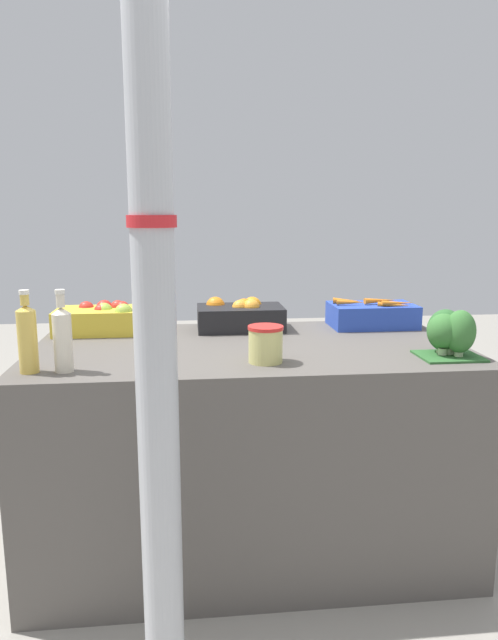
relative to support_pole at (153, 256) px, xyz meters
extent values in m
plane|color=gray|center=(0.32, 0.75, -1.26)|extent=(10.00, 10.00, 0.00)
cube|color=#56514C|center=(0.32, 0.75, -0.84)|extent=(1.68, 0.90, 0.85)
cylinder|color=#B7BABF|center=(0.00, 0.00, 0.00)|extent=(0.11, 0.11, 2.53)
cylinder|color=red|center=(0.00, 0.00, 0.09)|extent=(0.12, 0.12, 0.03)
cube|color=gold|center=(-0.30, 1.06, -0.36)|extent=(0.38, 0.24, 0.10)
sphere|color=red|center=(-0.29, 1.05, -0.32)|extent=(0.06, 0.06, 0.06)
sphere|color=red|center=(-0.36, 1.11, -0.32)|extent=(0.07, 0.07, 0.07)
sphere|color=red|center=(-0.20, 1.09, -0.31)|extent=(0.06, 0.06, 0.06)
sphere|color=#9EBC42|center=(-0.19, 0.98, -0.31)|extent=(0.08, 0.08, 0.08)
sphere|color=red|center=(-0.23, 1.10, -0.31)|extent=(0.07, 0.07, 0.07)
sphere|color=#9EBC42|center=(-0.28, 1.05, -0.32)|extent=(0.07, 0.07, 0.07)
sphere|color=red|center=(-0.28, 1.11, -0.31)|extent=(0.07, 0.07, 0.07)
cube|color=black|center=(0.31, 1.06, -0.36)|extent=(0.38, 0.24, 0.10)
sphere|color=orange|center=(0.33, 1.07, -0.32)|extent=(0.08, 0.08, 0.08)
sphere|color=orange|center=(0.36, 1.04, -0.31)|extent=(0.08, 0.08, 0.08)
sphere|color=orange|center=(0.38, 1.12, -0.32)|extent=(0.09, 0.09, 0.09)
sphere|color=orange|center=(0.21, 1.13, -0.31)|extent=(0.07, 0.07, 0.07)
sphere|color=orange|center=(0.31, 1.04, -0.31)|extent=(0.07, 0.07, 0.07)
sphere|color=orange|center=(0.21, 1.12, -0.32)|extent=(0.09, 0.09, 0.09)
cube|color=#2847B7|center=(0.92, 1.06, -0.36)|extent=(0.38, 0.24, 0.10)
cone|color=orange|center=(1.01, 0.98, -0.29)|extent=(0.14, 0.03, 0.02)
cone|color=orange|center=(0.96, 1.05, -0.29)|extent=(0.16, 0.05, 0.03)
cone|color=orange|center=(1.02, 1.02, -0.30)|extent=(0.15, 0.05, 0.02)
cone|color=orange|center=(0.81, 1.08, -0.29)|extent=(0.13, 0.06, 0.03)
cone|color=orange|center=(0.99, 0.98, -0.30)|extent=(0.14, 0.07, 0.02)
cone|color=orange|center=(0.81, 1.03, -0.29)|extent=(0.13, 0.05, 0.02)
cube|color=#2D602D|center=(1.02, 0.48, -0.41)|extent=(0.22, 0.18, 0.01)
ellipsoid|color=#2D602D|center=(1.03, 0.50, -0.32)|extent=(0.14, 0.14, 0.12)
cylinder|color=#B2C693|center=(1.03, 0.50, -0.39)|extent=(0.03, 0.03, 0.02)
ellipsoid|color=#2D602D|center=(1.01, 0.52, -0.32)|extent=(0.10, 0.10, 0.13)
cylinder|color=#B2C693|center=(1.01, 0.52, -0.39)|extent=(0.03, 0.03, 0.02)
ellipsoid|color=#387033|center=(1.05, 0.46, -0.31)|extent=(0.11, 0.11, 0.16)
cylinder|color=#B2C693|center=(1.05, 0.46, -0.39)|extent=(0.03, 0.03, 0.02)
ellipsoid|color=#387033|center=(1.00, 0.49, -0.31)|extent=(0.12, 0.12, 0.12)
cylinder|color=#B2C693|center=(1.00, 0.49, -0.39)|extent=(0.03, 0.03, 0.02)
ellipsoid|color=#2D602D|center=(1.02, 0.53, -0.32)|extent=(0.13, 0.13, 0.16)
cylinder|color=#B2C693|center=(1.02, 0.53, -0.39)|extent=(0.03, 0.03, 0.02)
cylinder|color=gold|center=(-0.44, 0.44, -0.31)|extent=(0.06, 0.06, 0.21)
cone|color=gold|center=(-0.44, 0.44, -0.20)|extent=(0.06, 0.06, 0.02)
cylinder|color=gold|center=(-0.44, 0.44, -0.17)|extent=(0.03, 0.03, 0.04)
cylinder|color=silver|center=(-0.44, 0.44, -0.15)|extent=(0.03, 0.03, 0.01)
cylinder|color=beige|center=(-0.33, 0.44, -0.31)|extent=(0.06, 0.06, 0.19)
cone|color=beige|center=(-0.33, 0.44, -0.21)|extent=(0.06, 0.06, 0.02)
cylinder|color=beige|center=(-0.33, 0.44, -0.17)|extent=(0.03, 0.03, 0.04)
cylinder|color=silver|center=(-0.33, 0.44, -0.15)|extent=(0.03, 0.03, 0.01)
cylinder|color=#D1CC75|center=(0.35, 0.49, -0.35)|extent=(0.12, 0.12, 0.12)
cylinder|color=red|center=(0.35, 0.49, -0.29)|extent=(0.12, 0.12, 0.01)
camera|label=1|loc=(0.09, -1.43, 0.11)|focal=32.00mm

